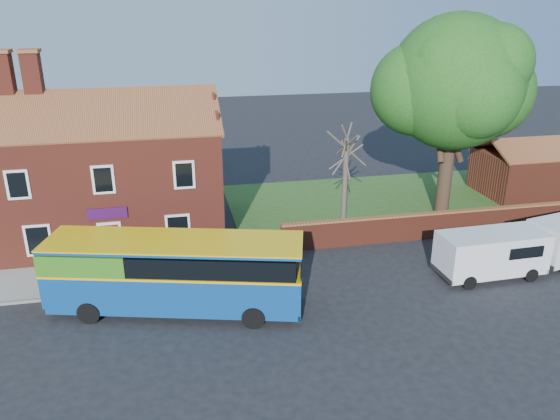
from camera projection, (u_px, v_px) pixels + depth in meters
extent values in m
plane|color=black|center=(269.00, 324.00, 23.40)|extent=(120.00, 120.00, 0.00)
cube|color=gray|center=(111.00, 276.00, 27.30)|extent=(18.00, 3.50, 0.12)
cube|color=slate|center=(108.00, 293.00, 25.70)|extent=(18.00, 0.15, 0.14)
cube|color=#426B28|center=(418.00, 201.00, 37.76)|extent=(26.00, 12.00, 0.04)
cube|color=maroon|center=(112.00, 181.00, 31.41)|extent=(12.00, 8.00, 6.50)
cube|color=brown|center=(100.00, 114.00, 28.07)|extent=(12.30, 4.08, 2.16)
cube|color=brown|center=(107.00, 101.00, 31.72)|extent=(12.30, 4.08, 2.16)
cube|color=maroon|center=(4.00, 74.00, 28.30)|extent=(0.90, 0.90, 2.20)
cube|color=maroon|center=(32.00, 74.00, 28.57)|extent=(0.90, 0.90, 2.20)
cube|color=black|center=(103.00, 180.00, 27.25)|extent=(1.10, 0.06, 1.50)
cube|color=#4C0F19|center=(111.00, 244.00, 28.48)|extent=(0.95, 0.04, 2.10)
cube|color=silver|center=(111.00, 243.00, 28.48)|extent=(1.20, 0.06, 2.30)
cube|color=#360D3C|center=(107.00, 213.00, 27.86)|extent=(2.00, 0.06, 0.60)
cube|color=maroon|center=(464.00, 223.00, 32.01)|extent=(22.00, 0.30, 1.50)
cube|color=brown|center=(466.00, 211.00, 31.72)|extent=(22.00, 0.38, 0.10)
cube|color=maroon|center=(537.00, 173.00, 38.94)|extent=(8.00, 5.00, 3.00)
cube|color=brown|center=(554.00, 149.00, 37.07)|extent=(8.20, 2.56, 1.24)
cube|color=brown|center=(531.00, 140.00, 39.35)|extent=(8.20, 2.56, 1.24)
cube|color=navy|center=(177.00, 284.00, 24.06)|extent=(11.38, 5.51, 1.76)
cube|color=#E2AD0B|center=(175.00, 266.00, 23.75)|extent=(11.40, 5.53, 0.10)
cube|color=black|center=(174.00, 255.00, 23.56)|extent=(10.96, 5.41, 0.88)
cube|color=#377D1B|center=(92.00, 253.00, 23.75)|extent=(4.35, 3.67, 0.94)
cube|color=navy|center=(173.00, 243.00, 23.35)|extent=(11.38, 5.51, 0.14)
cube|color=#E2AD0B|center=(173.00, 241.00, 23.32)|extent=(11.43, 5.56, 0.06)
cylinder|color=black|center=(89.00, 312.00, 23.31)|extent=(1.03, 0.53, 0.99)
cylinder|color=black|center=(110.00, 283.00, 25.73)|extent=(1.03, 0.53, 0.99)
cylinder|color=black|center=(254.00, 317.00, 22.95)|extent=(1.03, 0.53, 0.99)
cylinder|color=black|center=(259.00, 287.00, 25.37)|extent=(1.03, 0.53, 0.99)
cube|color=silver|center=(491.00, 252.00, 27.02)|extent=(5.35, 2.26, 2.01)
cube|color=black|center=(534.00, 242.00, 27.42)|extent=(0.13, 1.80, 0.79)
cube|color=black|center=(534.00, 263.00, 27.90)|extent=(0.16, 2.12, 0.25)
cylinder|color=black|center=(469.00, 283.00, 26.09)|extent=(0.70, 0.24, 0.70)
cylinder|color=black|center=(448.00, 264.00, 27.91)|extent=(0.70, 0.24, 0.70)
cylinder|color=black|center=(531.00, 275.00, 26.82)|extent=(0.70, 0.24, 0.70)
cylinder|color=black|center=(506.00, 258.00, 28.64)|extent=(0.70, 0.24, 0.70)
cylinder|color=black|center=(535.00, 251.00, 29.37)|extent=(0.73, 0.36, 0.70)
cylinder|color=black|center=(445.00, 176.00, 34.61)|extent=(0.90, 0.90, 5.16)
sphere|color=#2F6B21|center=(456.00, 82.00, 32.52)|extent=(8.08, 8.08, 8.08)
sphere|color=#2F6B21|center=(486.00, 91.00, 33.62)|extent=(5.84, 5.84, 5.84)
sphere|color=#2F6B21|center=(417.00, 89.00, 32.89)|extent=(5.61, 5.61, 5.61)
cylinder|color=#4C4238|center=(345.00, 185.00, 32.23)|extent=(0.32, 0.32, 5.60)
cylinder|color=#4C4238|center=(346.00, 152.00, 31.51)|extent=(0.33, 2.73, 2.20)
cylinder|color=#4C4238|center=(346.00, 155.00, 31.59)|extent=(1.43, 2.02, 2.01)
cylinder|color=#4C4238|center=(346.00, 148.00, 31.44)|extent=(2.29, 1.05, 2.23)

